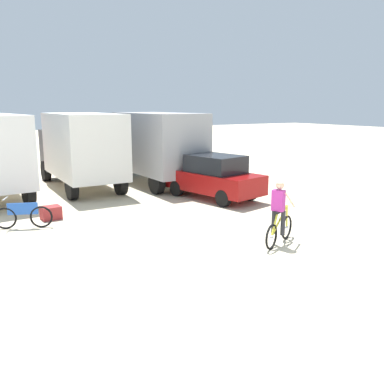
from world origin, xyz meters
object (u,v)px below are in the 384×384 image
bicycle_spare (23,216)px  box_truck_grey_hauler (153,144)px  supply_crate (51,213)px  box_truck_white_box (80,147)px  cyclist_orange_shirt (279,214)px  sedan_parked (213,177)px

bicycle_spare → box_truck_grey_hauler: bearing=35.5°
box_truck_grey_hauler → supply_crate: 7.29m
box_truck_grey_hauler → box_truck_white_box: bearing=168.7°
cyclist_orange_shirt → bicycle_spare: bearing=137.5°
box_truck_white_box → supply_crate: (-2.46, -4.81, -1.66)m
box_truck_white_box → supply_crate: 5.65m
box_truck_white_box → box_truck_grey_hauler: (3.30, -0.66, 0.00)m
cyclist_orange_shirt → supply_crate: 7.46m
supply_crate → box_truck_white_box: bearing=62.9°
box_truck_grey_hauler → supply_crate: box_truck_grey_hauler is taller
sedan_parked → box_truck_grey_hauler: bearing=98.1°
box_truck_white_box → sedan_parked: bearing=-51.5°
box_truck_white_box → sedan_parked: size_ratio=1.51×
box_truck_white_box → box_truck_grey_hauler: same height
box_truck_white_box → box_truck_grey_hauler: bearing=-11.3°
box_truck_grey_hauler → bicycle_spare: box_truck_grey_hauler is taller
sedan_parked → bicycle_spare: (-7.32, -0.54, -0.48)m
box_truck_white_box → bicycle_spare: (-3.42, -5.46, -1.48)m
box_truck_grey_hauler → bicycle_spare: size_ratio=4.20×
box_truck_grey_hauler → cyclist_orange_shirt: (-1.10, -9.94, -1.03)m
cyclist_orange_shirt → sedan_parked: bearing=73.3°
cyclist_orange_shirt → bicycle_spare: size_ratio=1.12×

